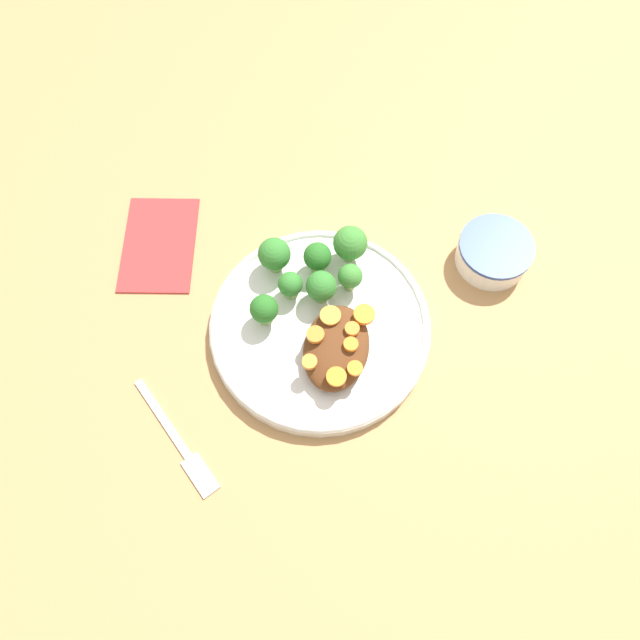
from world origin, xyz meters
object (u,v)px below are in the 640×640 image
object	(u,v)px
dip_bowl	(494,252)
fork	(181,446)
napkin	(159,244)
plate	(320,327)

from	to	relation	value
dip_bowl	fork	size ratio (longest dim) A/B	0.72
dip_bowl	napkin	world-z (taller)	dip_bowl
fork	napkin	world-z (taller)	same
dip_bowl	napkin	xyz separation A→B (m)	(-0.06, 0.46, -0.02)
plate	fork	bearing A→B (deg)	143.45
plate	dip_bowl	bearing A→B (deg)	-54.60
fork	napkin	bearing A→B (deg)	154.50
plate	napkin	bearing A→B (deg)	70.72
dip_bowl	napkin	bearing A→B (deg)	97.92
plate	fork	world-z (taller)	plate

